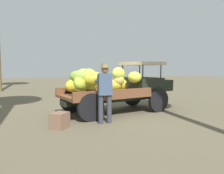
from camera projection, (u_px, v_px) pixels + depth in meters
name	position (u px, v px, depth m)	size (l,w,h in m)	color
ground_plane	(109.00, 113.00, 8.07)	(60.00, 60.00, 0.00)	brown
truck	(118.00, 86.00, 8.15)	(4.64, 2.48, 1.88)	black
farmer	(105.00, 90.00, 6.47)	(0.53, 0.47, 1.78)	#363B47
wooden_crate	(60.00, 120.00, 5.97)	(0.46, 0.37, 0.44)	#815E48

